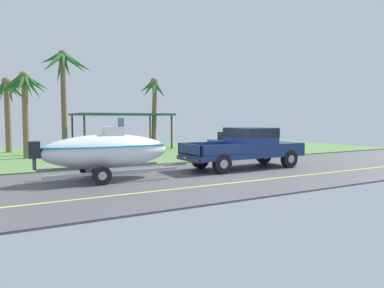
% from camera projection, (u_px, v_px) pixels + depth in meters
% --- Properties ---
extents(ground, '(36.00, 22.00, 0.11)m').
position_uv_depth(ground, '(150.00, 156.00, 21.68)').
color(ground, '#4C4C51').
extents(pickup_truck_towing, '(5.88, 2.06, 1.84)m').
position_uv_depth(pickup_truck_towing, '(250.00, 145.00, 16.16)').
color(pickup_truck_towing, navy).
rests_on(pickup_truck_towing, ground).
extents(boat_on_trailer, '(5.89, 2.21, 2.28)m').
position_uv_depth(boat_on_trailer, '(106.00, 151.00, 12.93)').
color(boat_on_trailer, gray).
rests_on(boat_on_trailer, ground).
extents(parked_sedan_near, '(4.47, 1.90, 1.38)m').
position_uv_depth(parked_sedan_near, '(242.00, 142.00, 23.80)').
color(parked_sedan_near, '#234C89').
rests_on(parked_sedan_near, ground).
extents(carport_awning, '(6.82, 4.65, 2.65)m').
position_uv_depth(carport_awning, '(121.00, 115.00, 26.24)').
color(carport_awning, '#4C4238').
rests_on(carport_awning, ground).
extents(palm_tree_near_left, '(3.40, 2.84, 6.59)m').
position_uv_depth(palm_tree_near_left, '(63.00, 73.00, 22.22)').
color(palm_tree_near_left, brown).
rests_on(palm_tree_near_left, ground).
extents(palm_tree_near_right, '(2.00, 2.68, 5.35)m').
position_uv_depth(palm_tree_near_right, '(154.00, 97.00, 26.64)').
color(palm_tree_near_right, brown).
rests_on(palm_tree_near_right, ground).
extents(palm_tree_mid, '(3.19, 3.14, 4.86)m').
position_uv_depth(palm_tree_mid, '(23.00, 92.00, 19.35)').
color(palm_tree_mid, brown).
rests_on(palm_tree_mid, ground).
extents(palm_tree_far_left, '(2.73, 2.39, 4.96)m').
position_uv_depth(palm_tree_far_left, '(7.00, 99.00, 22.88)').
color(palm_tree_far_left, brown).
rests_on(palm_tree_far_left, ground).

